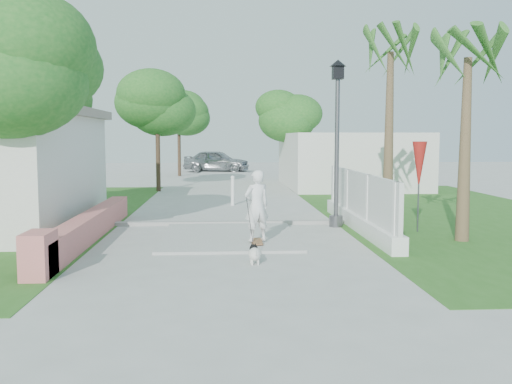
{
  "coord_description": "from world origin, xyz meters",
  "views": [
    {
      "loc": [
        -0.17,
        -9.57,
        2.41
      ],
      "look_at": [
        0.65,
        3.96,
        1.1
      ],
      "focal_mm": 40.0,
      "sensor_mm": 36.0,
      "label": 1
    }
  ],
  "objects": [
    {
      "name": "lattice_fence",
      "position": [
        3.4,
        5.0,
        0.54
      ],
      "size": [
        0.35,
        7.0,
        1.5
      ],
      "color": "white",
      "rests_on": "ground"
    },
    {
      "name": "palm_far",
      "position": [
        4.6,
        6.5,
        4.48
      ],
      "size": [
        1.8,
        1.8,
        5.3
      ],
      "color": "brown",
      "rests_on": "ground"
    },
    {
      "name": "tree_path_left",
      "position": [
        -2.98,
        15.98,
        3.82
      ],
      "size": [
        3.4,
        3.4,
        5.23
      ],
      "color": "#4C3826",
      "rests_on": "ground"
    },
    {
      "name": "patio_umbrella",
      "position": [
        4.8,
        4.5,
        1.69
      ],
      "size": [
        0.36,
        0.36,
        2.3
      ],
      "color": "#59595E",
      "rests_on": "ground"
    },
    {
      "name": "parked_car",
      "position": [
        -0.52,
        29.97,
        0.77
      ],
      "size": [
        4.8,
        2.81,
        1.53
      ],
      "primitive_type": "imported",
      "rotation": [
        0.0,
        0.0,
        1.34
      ],
      "color": "#A6A8AE",
      "rests_on": "ground"
    },
    {
      "name": "bollard",
      "position": [
        0.2,
        10.0,
        0.58
      ],
      "size": [
        0.14,
        0.14,
        1.09
      ],
      "color": "white",
      "rests_on": "ground"
    },
    {
      "name": "tree_left_mid",
      "position": [
        -5.48,
        8.48,
        3.5
      ],
      "size": [
        3.2,
        3.2,
        4.85
      ],
      "color": "#4C3826",
      "rests_on": "ground"
    },
    {
      "name": "street_lamp",
      "position": [
        2.9,
        5.5,
        2.43
      ],
      "size": [
        0.44,
        0.44,
        4.44
      ],
      "color": "#59595E",
      "rests_on": "ground"
    },
    {
      "name": "palm_near",
      "position": [
        5.4,
        3.2,
        3.95
      ],
      "size": [
        1.8,
        1.8,
        4.7
      ],
      "color": "brown",
      "rests_on": "ground"
    },
    {
      "name": "dog",
      "position": [
        0.45,
        1.11,
        0.2
      ],
      "size": [
        0.26,
        0.54,
        0.37
      ],
      "rotation": [
        0.0,
        0.0,
        0.05
      ],
      "color": "silver",
      "rests_on": "ground"
    },
    {
      "name": "tree_left_near",
      "position": [
        -4.48,
        2.98,
        3.82
      ],
      "size": [
        3.6,
        3.6,
        5.28
      ],
      "color": "#4C3826",
      "rests_on": "ground"
    },
    {
      "name": "grass_right",
      "position": [
        7.0,
        8.0,
        0.01
      ],
      "size": [
        8.0,
        20.0,
        0.01
      ],
      "primitive_type": "cube",
      "color": "#2D601E",
      "rests_on": "ground"
    },
    {
      "name": "building_right",
      "position": [
        6.0,
        18.0,
        1.3
      ],
      "size": [
        6.0,
        8.0,
        2.6
      ],
      "primitive_type": "cube",
      "color": "silver",
      "rests_on": "ground"
    },
    {
      "name": "tree_path_right",
      "position": [
        3.22,
        19.98,
        3.49
      ],
      "size": [
        3.0,
        3.0,
        4.79
      ],
      "color": "#4C3826",
      "rests_on": "ground"
    },
    {
      "name": "tree_path_far",
      "position": [
        -2.78,
        25.98,
        3.82
      ],
      "size": [
        3.2,
        3.2,
        5.17
      ],
      "color": "#4C3826",
      "rests_on": "ground"
    },
    {
      "name": "curb",
      "position": [
        0.0,
        6.0,
        0.05
      ],
      "size": [
        6.5,
        0.25,
        0.1
      ],
      "primitive_type": "cube",
      "color": "#999993",
      "rests_on": "ground"
    },
    {
      "name": "skateboarder",
      "position": [
        0.55,
        2.75,
        0.83
      ],
      "size": [
        0.67,
        2.12,
        1.68
      ],
      "rotation": [
        0.0,
        0.0,
        3.48
      ],
      "color": "#965F3C",
      "rests_on": "ground"
    },
    {
      "name": "path_strip",
      "position": [
        0.0,
        20.0,
        0.03
      ],
      "size": [
        3.2,
        36.0,
        0.06
      ],
      "primitive_type": "cube",
      "color": "#B7B7B2",
      "rests_on": "ground"
    },
    {
      "name": "ground",
      "position": [
        0.0,
        0.0,
        0.0
      ],
      "size": [
        90.0,
        90.0,
        0.0
      ],
      "primitive_type": "plane",
      "color": "#B7B7B2",
      "rests_on": "ground"
    },
    {
      "name": "pink_wall",
      "position": [
        -3.3,
        3.55,
        0.31
      ],
      "size": [
        0.45,
        8.2,
        0.8
      ],
      "color": "#DB7073",
      "rests_on": "ground"
    }
  ]
}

